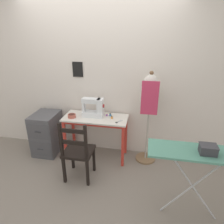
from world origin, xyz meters
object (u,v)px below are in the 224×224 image
Objects in this scene: ironing_board at (199,156)px; sewing_machine at (94,108)px; storage_box at (208,149)px; wooden_chair at (78,152)px; scissors at (118,122)px; thread_spool_near_machine at (107,115)px; fabric_bowl at (72,116)px; thread_spool_mid_table at (110,115)px; filing_cabinet at (47,133)px; thread_spool_far_edge at (112,118)px; dress_form at (150,100)px.

sewing_machine is at bearing 144.71° from ironing_board.
wooden_chair is at bearing 165.55° from storage_box.
scissors is at bearing 43.81° from wooden_chair.
thread_spool_near_machine is (0.19, 0.06, -0.12)m from sewing_machine.
ironing_board is 6.14× the size of storage_box.
fabric_bowl is 2.00m from storage_box.
sewing_machine is 0.75m from wooden_chair.
thread_spool_mid_table is 1.17m from filing_cabinet.
storage_box is at bearing -26.40° from fabric_bowl.
fabric_bowl is (-0.34, -0.11, -0.11)m from sewing_machine.
thread_spool_far_edge reaches higher than scissors.
filing_cabinet is (-0.77, 0.55, -0.08)m from wooden_chair.
sewing_machine is 2.69× the size of scissors.
fabric_bowl is 0.95× the size of scissors.
thread_spool_far_edge is at bearing 138.72° from scissors.
thread_spool_near_machine is 0.06m from thread_spool_mid_table.
wooden_chair is (-0.08, -0.61, -0.43)m from sewing_machine.
scissors is 3.59× the size of thread_spool_near_machine.
sewing_machine is at bearing 171.74° from thread_spool_far_edge.
dress_form reaches higher than thread_spool_near_machine.
filing_cabinet is at bearing 157.64° from storage_box.
storage_box is at bearing -39.51° from scissors.
thread_spool_near_machine is at bearing 137.34° from scissors.
thread_spool_near_machine is at bearing 16.82° from sewing_machine.
storage_box reaches higher than filing_cabinet.
ironing_board is at bearing -22.44° from filing_cabinet.
dress_form reaches higher than storage_box.
thread_spool_far_edge is 0.75m from wooden_chair.
thread_spool_far_edge is at bearing 6.43° from fabric_bowl.
filing_cabinet is at bearing 176.11° from scissors.
thread_spool_mid_table is 0.26× the size of storage_box.
scissors is at bearing -42.66° from thread_spool_near_machine.
scissors is at bearing -159.33° from dress_form.
thread_spool_near_machine is 0.84× the size of thread_spool_mid_table.
filing_cabinet is at bearing -179.35° from thread_spool_far_edge.
thread_spool_mid_table is (0.59, 0.17, -0.01)m from fabric_bowl.
wooden_chair reaches higher than scissors.
wooden_chair is at bearing -116.14° from thread_spool_mid_table.
scissors is 2.93× the size of thread_spool_far_edge.
filing_cabinet is at bearing 157.56° from ironing_board.
fabric_bowl reaches higher than scissors.
thread_spool_far_edge is at bearing 56.51° from wooden_chair.
thread_spool_far_edge is 1.51m from storage_box.
storage_box is (1.04, -0.86, 0.19)m from scissors.
sewing_machine reaches higher than storage_box.
ironing_board is (2.23, -0.92, 0.47)m from filing_cabinet.
scissors is at bearing 139.39° from ironing_board.
filing_cabinet is 2.55m from storage_box.
ironing_board is at bearing -40.99° from thread_spool_near_machine.
wooden_chair is at bearing -97.56° from sewing_machine.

